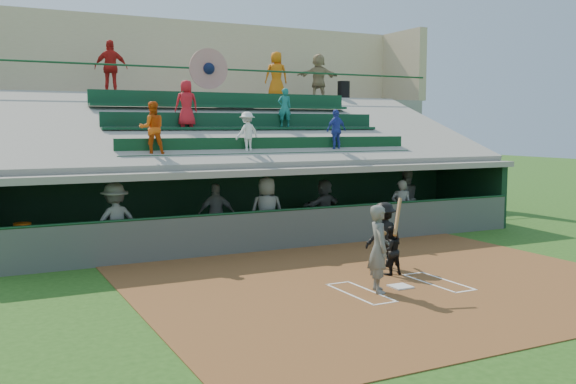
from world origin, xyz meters
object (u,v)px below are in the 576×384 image
home_plate (400,286)px  catcher (390,250)px  white_table (24,252)px  water_cooler (23,231)px  trash_bin (344,91)px  batter_at_plate (379,248)px

home_plate → catcher: size_ratio=0.38×
white_table → water_cooler: 0.52m
home_plate → trash_bin: size_ratio=0.54×
batter_at_plate → trash_bin: bearing=61.4°
water_cooler → white_table: bearing=67.9°
water_cooler → trash_bin: bearing=27.0°
white_table → home_plate: bearing=-41.2°
catcher → batter_at_plate: bearing=46.9°
catcher → white_table: catcher is taller
catcher → water_cooler: catcher is taller
catcher → trash_bin: size_ratio=1.44×
water_cooler → trash_bin: trash_bin is taller
catcher → white_table: 9.03m
home_plate → catcher: bearing=65.2°
batter_at_plate → catcher: size_ratio=1.71×
trash_bin → white_table: bearing=-153.1°
home_plate → trash_bin: trash_bin is taller
batter_at_plate → water_cooler: batter_at_plate is taller
catcher → white_table: bearing=-32.5°
catcher → trash_bin: (5.97, 11.84, 4.41)m
batter_at_plate → trash_bin: trash_bin is taller
batter_at_plate → trash_bin: (7.11, 13.01, 4.06)m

